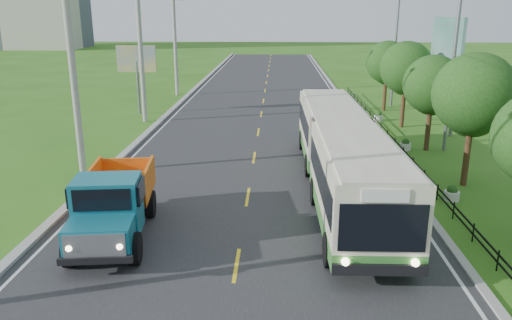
# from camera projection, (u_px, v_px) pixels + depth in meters

# --- Properties ---
(ground) EXTENTS (240.00, 240.00, 0.00)m
(ground) POSITION_uv_depth(u_px,v_px,m) (237.00, 265.00, 15.63)
(ground) COLOR #2D6217
(ground) RESTS_ON ground
(road) EXTENTS (14.00, 120.00, 0.02)m
(road) POSITION_uv_depth(u_px,v_px,m) (259.00, 125.00, 34.77)
(road) COLOR #28282B
(road) RESTS_ON ground
(curb_left) EXTENTS (0.40, 120.00, 0.15)m
(curb_left) POSITION_uv_depth(u_px,v_px,m) (157.00, 124.00, 35.04)
(curb_left) COLOR #9E9E99
(curb_left) RESTS_ON ground
(curb_right) EXTENTS (0.30, 120.00, 0.10)m
(curb_right) POSITION_uv_depth(u_px,v_px,m) (363.00, 126.00, 34.47)
(curb_right) COLOR #9E9E99
(curb_right) RESTS_ON ground
(edge_line_left) EXTENTS (0.12, 120.00, 0.00)m
(edge_line_left) POSITION_uv_depth(u_px,v_px,m) (165.00, 124.00, 35.04)
(edge_line_left) COLOR silver
(edge_line_left) RESTS_ON road
(edge_line_right) EXTENTS (0.12, 120.00, 0.00)m
(edge_line_right) POSITION_uv_depth(u_px,v_px,m) (355.00, 126.00, 34.50)
(edge_line_right) COLOR silver
(edge_line_right) RESTS_ON road
(centre_dash) EXTENTS (0.12, 2.20, 0.00)m
(centre_dash) POSITION_uv_depth(u_px,v_px,m) (237.00, 265.00, 15.62)
(centre_dash) COLOR yellow
(centre_dash) RESTS_ON road
(railing_right) EXTENTS (0.04, 40.00, 0.60)m
(railing_right) POSITION_uv_depth(u_px,v_px,m) (395.00, 145.00, 28.62)
(railing_right) COLOR black
(railing_right) RESTS_ON ground
(pole_near) EXTENTS (3.51, 0.32, 10.00)m
(pole_near) POSITION_uv_depth(u_px,v_px,m) (73.00, 69.00, 23.12)
(pole_near) COLOR gray
(pole_near) RESTS_ON ground
(pole_mid) EXTENTS (3.51, 0.32, 10.00)m
(pole_mid) POSITION_uv_depth(u_px,v_px,m) (141.00, 50.00, 34.61)
(pole_mid) COLOR gray
(pole_mid) RESTS_ON ground
(pole_far) EXTENTS (3.51, 0.32, 10.00)m
(pole_far) POSITION_uv_depth(u_px,v_px,m) (175.00, 40.00, 46.10)
(pole_far) COLOR gray
(pole_far) RESTS_ON ground
(tree_third) EXTENTS (3.60, 3.62, 6.00)m
(tree_third) POSITION_uv_depth(u_px,v_px,m) (474.00, 98.00, 21.88)
(tree_third) COLOR #382314
(tree_third) RESTS_ON ground
(tree_fourth) EXTENTS (3.24, 3.31, 5.40)m
(tree_fourth) POSITION_uv_depth(u_px,v_px,m) (432.00, 87.00, 27.74)
(tree_fourth) COLOR #382314
(tree_fourth) RESTS_ON ground
(tree_fifth) EXTENTS (3.48, 3.52, 5.80)m
(tree_fifth) POSITION_uv_depth(u_px,v_px,m) (406.00, 70.00, 33.41)
(tree_fifth) COLOR #382314
(tree_fifth) RESTS_ON ground
(tree_back) EXTENTS (3.30, 3.36, 5.50)m
(tree_back) POSITION_uv_depth(u_px,v_px,m) (387.00, 64.00, 39.21)
(tree_back) COLOR #382314
(tree_back) RESTS_ON ground
(streetlight_mid) EXTENTS (3.02, 0.20, 9.07)m
(streetlight_mid) POSITION_uv_depth(u_px,v_px,m) (450.00, 64.00, 27.20)
(streetlight_mid) COLOR slate
(streetlight_mid) RESTS_ON ground
(streetlight_far) EXTENTS (3.02, 0.20, 9.07)m
(streetlight_far) POSITION_uv_depth(u_px,v_px,m) (393.00, 47.00, 40.60)
(streetlight_far) COLOR slate
(streetlight_far) RESTS_ON ground
(planter_near) EXTENTS (0.64, 0.64, 0.67)m
(planter_near) POSITION_uv_depth(u_px,v_px,m) (452.00, 194.00, 20.94)
(planter_near) COLOR silver
(planter_near) RESTS_ON ground
(planter_mid) EXTENTS (0.64, 0.64, 0.67)m
(planter_mid) POSITION_uv_depth(u_px,v_px,m) (405.00, 145.00, 28.60)
(planter_mid) COLOR silver
(planter_mid) RESTS_ON ground
(planter_far) EXTENTS (0.64, 0.64, 0.67)m
(planter_far) POSITION_uv_depth(u_px,v_px,m) (378.00, 117.00, 36.26)
(planter_far) COLOR silver
(planter_far) RESTS_ON ground
(billboard_left) EXTENTS (3.00, 0.20, 5.20)m
(billboard_left) POSITION_uv_depth(u_px,v_px,m) (137.00, 63.00, 37.88)
(billboard_left) COLOR slate
(billboard_left) RESTS_ON ground
(billboard_right) EXTENTS (0.24, 6.00, 7.30)m
(billboard_right) POSITION_uv_depth(u_px,v_px,m) (446.00, 48.00, 32.75)
(billboard_right) COLOR slate
(billboard_right) RESTS_ON ground
(bus) EXTENTS (2.96, 16.64, 3.20)m
(bus) POSITION_uv_depth(u_px,v_px,m) (341.00, 150.00, 21.49)
(bus) COLOR #3C8234
(bus) RESTS_ON ground
(dump_truck) EXTENTS (2.89, 6.08, 2.46)m
(dump_truck) POSITION_uv_depth(u_px,v_px,m) (113.00, 200.00, 17.22)
(dump_truck) COLOR #156A7E
(dump_truck) RESTS_ON ground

